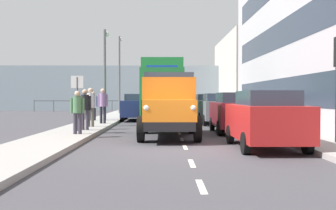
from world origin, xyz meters
TOP-DOWN VIEW (x-y plane):
  - ground_plane at (0.00, -9.96)m, footprint 80.00×80.00m
  - sidewalk_left at (-4.38, -9.96)m, footprint 2.11×38.97m
  - sidewalk_right at (4.38, -9.96)m, footprint 2.11×38.97m
  - road_centreline_markings at (0.00, -8.77)m, footprint 0.12×34.17m
  - building_far_block at (-9.68, -28.48)m, footprint 8.49×14.18m
  - sea_horizon at (0.00, -32.44)m, footprint 80.00×0.80m
  - seawall_railing at (-0.00, -28.84)m, footprint 28.08×0.08m
  - truck_vintage_orange at (0.47, -2.98)m, footprint 2.17×5.64m
  - lorry_cargo_green at (0.76, -13.27)m, footprint 2.58×8.20m
  - car_red_kerbside_near at (-2.37, -0.01)m, footprint 1.85×3.98m
  - car_maroon_kerbside_1 at (-2.37, -5.04)m, footprint 1.81×3.81m
  - car_grey_kerbside_2 at (-2.37, -10.39)m, footprint 1.89×4.49m
  - car_white_kerbside_3 at (-2.37, -16.12)m, footprint 1.83×3.82m
  - car_navy_oppositeside_0 at (2.37, -13.86)m, footprint 1.91×4.34m
  - car_teal_oppositeside_1 at (2.37, -19.53)m, footprint 1.89×3.96m
  - pedestrian_near_railing at (3.89, -3.07)m, footprint 0.53×0.34m
  - pedestrian_couple_a at (3.98, -4.92)m, footprint 0.53×0.34m
  - pedestrian_with_bag at (4.07, -6.67)m, footprint 0.53×0.34m
  - pedestrian_strolling at (3.85, -8.90)m, footprint 0.53×0.34m
  - pedestrian_couple_b at (4.83, -11.57)m, footprint 0.53×0.34m
  - lamp_post_promenade at (4.29, -12.74)m, footprint 0.32×1.14m
  - lamp_post_far at (4.47, -22.30)m, footprint 0.32×1.14m
  - street_sign at (4.18, -4.39)m, footprint 0.50×0.07m

SIDE VIEW (x-z plane):
  - ground_plane at x=0.00m, z-range 0.00..0.00m
  - road_centreline_markings at x=0.00m, z-range 0.00..0.01m
  - sidewalk_left at x=-4.38m, z-range 0.00..0.15m
  - sidewalk_right at x=4.38m, z-range 0.00..0.15m
  - car_maroon_kerbside_1 at x=-2.37m, z-range 0.03..1.75m
  - car_white_kerbside_3 at x=-2.37m, z-range 0.03..1.75m
  - car_red_kerbside_near at x=-2.37m, z-range 0.03..1.75m
  - car_teal_oppositeside_1 at x=2.37m, z-range 0.03..1.75m
  - car_navy_oppositeside_0 at x=2.37m, z-range 0.04..1.76m
  - car_grey_kerbside_2 at x=-2.37m, z-range 0.04..1.76m
  - seawall_railing at x=0.00m, z-range 0.32..1.52m
  - pedestrian_near_railing at x=3.89m, z-range 0.29..1.91m
  - pedestrian_couple_b at x=4.83m, z-range 0.30..2.00m
  - pedestrian_couple_a at x=3.98m, z-range 0.30..2.01m
  - truck_vintage_orange at x=0.47m, z-range -0.04..2.39m
  - pedestrian_with_bag at x=4.07m, z-range 0.32..2.13m
  - pedestrian_strolling at x=3.85m, z-range 0.32..2.14m
  - street_sign at x=4.18m, z-range 0.56..2.81m
  - lorry_cargo_green at x=0.76m, z-range 0.14..4.01m
  - sea_horizon at x=0.00m, z-range 0.00..5.00m
  - lamp_post_promenade at x=4.29m, z-range 0.74..6.27m
  - building_far_block at x=-9.68m, z-range 0.00..7.54m
  - lamp_post_far at x=4.47m, z-range 0.77..7.36m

